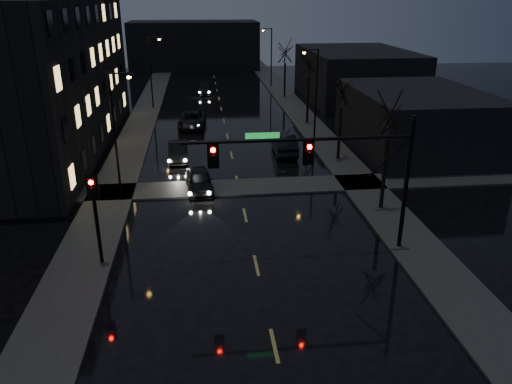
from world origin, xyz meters
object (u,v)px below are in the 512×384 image
object	(u,v)px
oncoming_car_b	(178,151)
lead_car	(284,144)
oncoming_car_a	(199,180)
oncoming_car_c	(192,120)
oncoming_car_d	(204,89)

from	to	relation	value
oncoming_car_b	lead_car	size ratio (longest dim) A/B	0.88
oncoming_car_a	lead_car	size ratio (longest dim) A/B	0.86
oncoming_car_c	lead_car	size ratio (longest dim) A/B	1.10
oncoming_car_d	lead_car	distance (m)	28.15
lead_car	oncoming_car_c	bearing A→B (deg)	-50.32
oncoming_car_a	oncoming_car_d	bearing A→B (deg)	83.87
oncoming_car_c	oncoming_car_d	xyz separation A→B (m)	(1.45, 17.64, -0.07)
oncoming_car_a	lead_car	distance (m)	10.35
oncoming_car_b	oncoming_car_c	world-z (taller)	oncoming_car_c
oncoming_car_a	oncoming_car_b	size ratio (longest dim) A/B	0.98
oncoming_car_c	lead_car	xyz separation A→B (m)	(7.63, -9.82, 0.06)
lead_car	oncoming_car_a	bearing A→B (deg)	48.88
oncoming_car_a	oncoming_car_d	world-z (taller)	oncoming_car_a
oncoming_car_c	lead_car	world-z (taller)	lead_car
oncoming_car_a	oncoming_car_c	distance (m)	17.40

